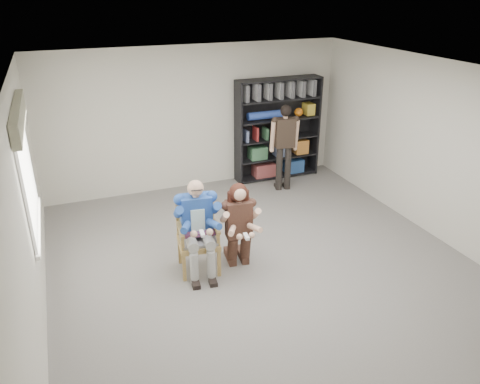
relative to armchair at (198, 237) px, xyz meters
name	(u,v)px	position (x,y,z in m)	size (l,w,h in m)	color
room_shell	(271,183)	(0.90, -0.44, 0.86)	(6.00, 7.00, 2.80)	beige
floor	(268,272)	(0.90, -0.44, -0.54)	(6.00, 7.00, 0.01)	slate
window_left	(28,171)	(-2.05, 0.56, 1.09)	(0.16, 2.00, 1.75)	white
armchair	(198,237)	(0.00, 0.00, 0.00)	(0.62, 0.60, 1.07)	olive
seated_man	(198,227)	(0.00, 0.00, 0.16)	(0.60, 0.84, 1.40)	#264D93
kneeling_woman	(239,227)	(0.58, -0.12, 0.10)	(0.54, 0.86, 1.28)	#391D19
bookshelf	(278,129)	(2.60, 2.84, 0.51)	(1.80, 0.38, 2.10)	black
standing_man	(284,148)	(2.43, 2.18, 0.33)	(0.53, 0.30, 1.73)	black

